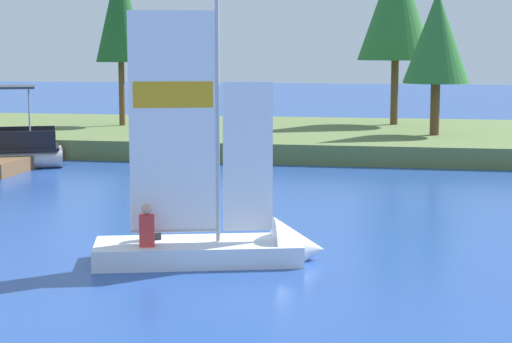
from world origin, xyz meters
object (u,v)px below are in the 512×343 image
Objects in this scene: shoreline_tree_centre at (437,37)px; wooden_dock at (16,161)px; shoreline_tree_midleft at (396,4)px; sailboat at (236,241)px; shoreline_tree_left at (120,9)px.

wooden_dock is at bearing -154.32° from shoreline_tree_centre.
shoreline_tree_midleft is 1.39× the size of shoreline_tree_centre.
sailboat reaches higher than wooden_dock.
shoreline_tree_midleft is at bearing 109.93° from shoreline_tree_centre.
shoreline_tree_centre reaches higher than wooden_dock.
shoreline_tree_midleft is at bearing 42.70° from wooden_dock.
sailboat is at bearing -65.70° from shoreline_tree_left.
shoreline_tree_midleft is at bearing 68.49° from sailboat.
sailboat is (-3.97, -18.97, -4.11)m from shoreline_tree_centre.
wooden_dock is (-14.28, -6.87, -4.27)m from shoreline_tree_centre.
wooden_dock is 15.90m from sailboat.
sailboat is (9.53, -21.10, -5.38)m from shoreline_tree_left.
wooden_dock is 0.98× the size of sailboat.
shoreline_tree_left is at bearing 98.22° from sailboat.
shoreline_tree_midleft is 18.05m from wooden_dock.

